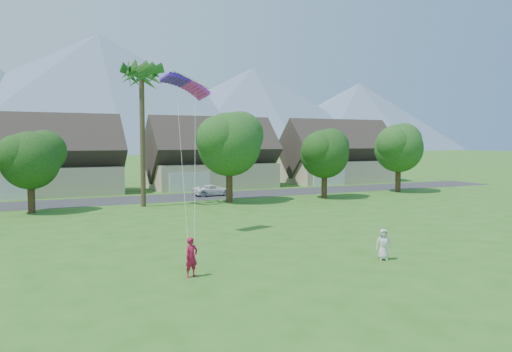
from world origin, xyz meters
TOP-DOWN VIEW (x-y plane):
  - ground at (0.00, 0.00)m, footprint 500.00×500.00m
  - street at (0.00, 34.00)m, footprint 90.00×7.00m
  - kite_flyer at (-5.58, 4.82)m, footprint 0.72×0.59m
  - watcher at (3.78, 3.65)m, footprint 0.88×0.79m
  - parked_car at (6.64, 34.00)m, footprint 4.29×2.17m
  - mountain_ridge at (10.40, 260.00)m, footprint 540.00×240.00m
  - houses_row at (0.49, 42.99)m, footprint 72.75×8.19m
  - tree_row at (-1.14, 27.92)m, footprint 62.27×6.67m
  - fan_palm at (-2.00, 28.50)m, footprint 3.00×3.00m
  - parafoil_kite at (-2.63, 14.35)m, footprint 3.26×1.37m

SIDE VIEW (x-z plane):
  - ground at x=0.00m, z-range 0.00..0.00m
  - street at x=0.00m, z-range 0.00..0.01m
  - parked_car at x=6.64m, z-range 0.00..1.16m
  - watcher at x=3.78m, z-range 0.00..1.52m
  - kite_flyer at x=-5.58m, z-range 0.00..1.70m
  - houses_row at x=0.49m, z-range -0.99..7.87m
  - tree_row at x=-1.14m, z-range 0.66..9.11m
  - parafoil_kite at x=-2.63m, z-range 9.04..9.54m
  - fan_palm at x=-2.00m, z-range 4.90..18.70m
  - mountain_ridge at x=10.40m, z-range -5.93..64.07m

